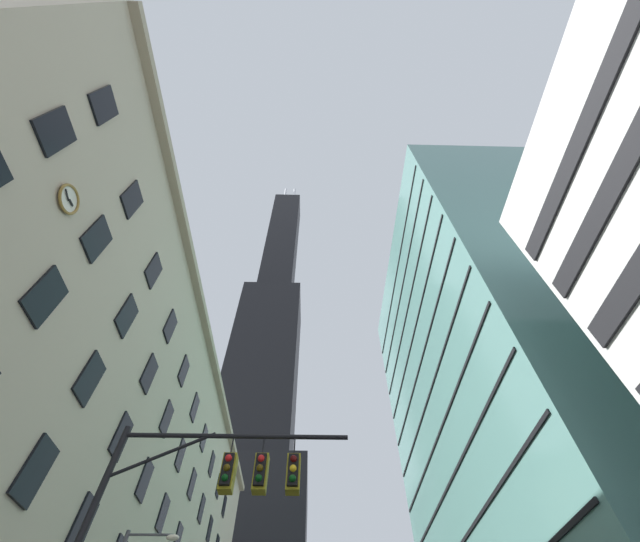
% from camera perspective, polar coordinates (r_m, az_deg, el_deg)
% --- Properties ---
extents(station_building, '(16.82, 58.29, 27.41)m').
position_cam_1_polar(station_building, '(37.27, -34.80, -25.79)').
color(station_building, '#BCAF93').
rests_on(station_building, ground).
extents(dark_skyscraper, '(27.41, 27.41, 199.19)m').
position_cam_1_polar(dark_skyscraper, '(108.76, -9.32, -20.00)').
color(dark_skyscraper, black).
rests_on(dark_skyscraper, ground).
extents(glass_office_midrise, '(16.00, 33.49, 49.99)m').
position_cam_1_polar(glass_office_midrise, '(44.71, 25.93, -15.87)').
color(glass_office_midrise, slate).
rests_on(glass_office_midrise, ground).
extents(traffic_signal_mast, '(7.14, 0.63, 7.79)m').
position_cam_1_polar(traffic_signal_mast, '(12.57, -16.55, -30.09)').
color(traffic_signal_mast, black).
rests_on(traffic_signal_mast, sidewalk_left).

